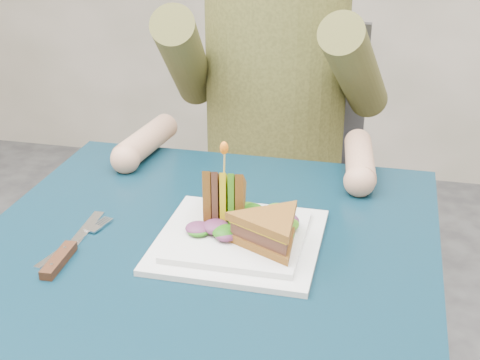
% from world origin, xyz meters
% --- Properties ---
extents(table, '(0.75, 0.75, 0.73)m').
position_xyz_m(table, '(0.00, 0.00, 0.65)').
color(table, '#08212F').
rests_on(table, ground).
extents(chair, '(0.42, 0.40, 0.93)m').
position_xyz_m(chair, '(0.00, 0.73, 0.54)').
color(chair, '#47474C').
rests_on(chair, ground).
extents(diner, '(0.54, 0.59, 0.74)m').
position_xyz_m(diner, '(-0.00, 0.61, 0.91)').
color(diner, brown).
rests_on(diner, chair).
extents(plate, '(0.26, 0.26, 0.02)m').
position_xyz_m(plate, '(0.06, 0.01, 0.74)').
color(plate, white).
rests_on(plate, table).
extents(sandwich_flat, '(0.19, 0.19, 0.05)m').
position_xyz_m(sandwich_flat, '(0.11, -0.02, 0.78)').
color(sandwich_flat, brown).
rests_on(sandwich_flat, plate).
extents(sandwich_upright, '(0.09, 0.15, 0.15)m').
position_xyz_m(sandwich_upright, '(0.02, 0.05, 0.78)').
color(sandwich_upright, brown).
rests_on(sandwich_upright, plate).
extents(fork, '(0.06, 0.18, 0.01)m').
position_xyz_m(fork, '(-0.20, -0.06, 0.73)').
color(fork, silver).
rests_on(fork, table).
extents(knife, '(0.03, 0.22, 0.02)m').
position_xyz_m(knife, '(-0.20, -0.10, 0.74)').
color(knife, silver).
rests_on(knife, table).
extents(toothpick, '(0.01, 0.01, 0.06)m').
position_xyz_m(toothpick, '(0.02, 0.05, 0.85)').
color(toothpick, tan).
rests_on(toothpick, sandwich_upright).
extents(toothpick_frill, '(0.01, 0.01, 0.02)m').
position_xyz_m(toothpick_frill, '(0.02, 0.05, 0.88)').
color(toothpick_frill, orange).
rests_on(toothpick_frill, sandwich_upright).
extents(lettuce_spill, '(0.15, 0.13, 0.02)m').
position_xyz_m(lettuce_spill, '(0.06, 0.02, 0.76)').
color(lettuce_spill, '#337A14').
rests_on(lettuce_spill, plate).
extents(onion_ring, '(0.04, 0.04, 0.02)m').
position_xyz_m(onion_ring, '(0.07, 0.01, 0.77)').
color(onion_ring, '#9E4C7A').
rests_on(onion_ring, plate).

